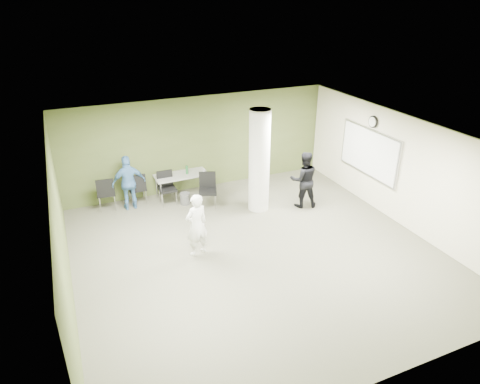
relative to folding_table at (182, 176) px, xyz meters
name	(u,v)px	position (x,y,z in m)	size (l,w,h in m)	color
floor	(257,253)	(0.72, -3.51, -0.67)	(8.00, 8.00, 0.00)	#4D4C3D
ceiling	(259,137)	(0.72, -3.51, 2.13)	(8.00, 8.00, 0.00)	white
wall_back	(199,143)	(0.72, 0.49, 0.73)	(8.00, 0.02, 2.80)	#475528
wall_left	(61,237)	(-3.28, -3.51, 0.73)	(0.02, 8.00, 2.80)	#475528
wall_right_cream	(402,171)	(4.72, -3.51, 0.73)	(0.02, 8.00, 2.80)	beige
column	(259,161)	(1.72, -1.51, 0.73)	(0.56, 0.56, 2.80)	silver
whiteboard	(369,152)	(4.65, -2.31, 0.83)	(0.05, 2.30, 1.30)	silver
wall_clock	(373,122)	(4.65, -2.31, 1.68)	(0.06, 0.32, 0.32)	black
folding_table	(182,176)	(0.00, 0.00, 0.00)	(1.53, 0.70, 0.97)	gray
wastebasket	(185,199)	(-0.06, -0.44, -0.51)	(0.28, 0.28, 0.33)	#4C4C4C
chair_back_left	(106,191)	(-2.12, 0.05, -0.11)	(0.52, 0.52, 0.96)	black
chair_back_right	(137,186)	(-1.27, 0.05, -0.12)	(0.47, 0.47, 0.94)	black
chair_table_left	(166,185)	(-0.51, -0.17, -0.12)	(0.47, 0.47, 0.94)	black
chair_table_right	(208,187)	(0.50, -0.80, -0.10)	(0.62, 0.62, 0.97)	black
woman_white	(197,225)	(-0.53, -3.00, 0.08)	(0.55, 0.36, 1.50)	white
man_black	(304,180)	(2.92, -1.86, 0.13)	(0.78, 0.61, 1.60)	black
man_blue	(129,183)	(-1.51, -0.11, 0.10)	(0.90, 0.38, 1.54)	teal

